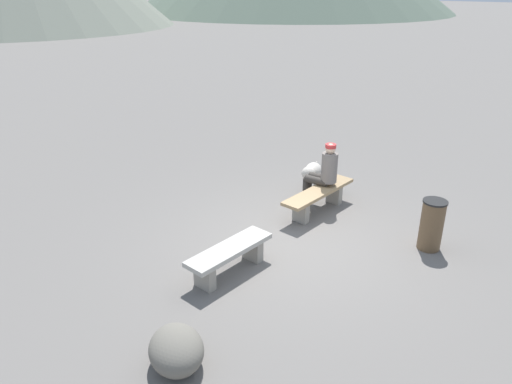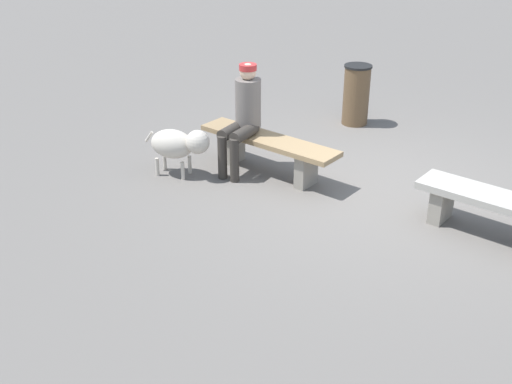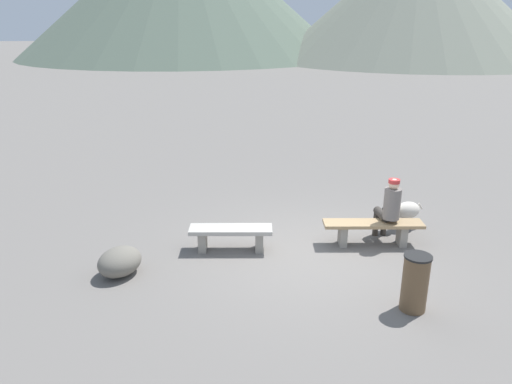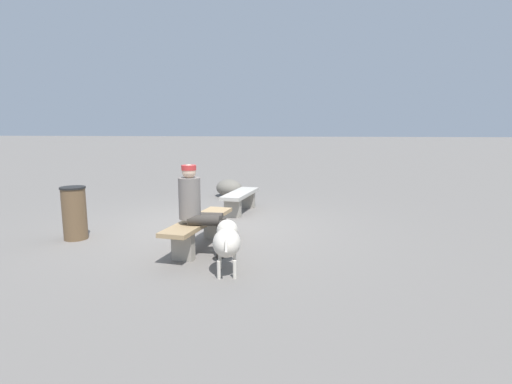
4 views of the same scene
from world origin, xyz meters
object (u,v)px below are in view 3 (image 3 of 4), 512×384
object	(u,v)px
dog	(404,210)
boulder	(120,262)
seated_person	(389,206)
bench_right	(373,228)
trash_bin	(415,283)
bench_left	(231,234)

from	to	relation	value
dog	boulder	bearing A→B (deg)	0.58
seated_person	dog	bearing A→B (deg)	43.72
bench_right	trash_bin	bearing A→B (deg)	-87.48
bench_left	bench_right	size ratio (longest dim) A/B	0.82
dog	trash_bin	world-z (taller)	trash_bin
seated_person	dog	xyz separation A→B (m)	(0.54, 0.57, -0.33)
dog	trash_bin	distance (m)	2.98
seated_person	trash_bin	bearing A→B (deg)	-103.37
bench_left	trash_bin	bearing A→B (deg)	-35.62
seated_person	trash_bin	size ratio (longest dim) A/B	1.50
seated_person	trash_bin	xyz separation A→B (m)	(-0.41, -2.25, -0.30)
bench_right	dog	xyz separation A→B (m)	(0.85, 0.65, 0.08)
bench_right	dog	bearing A→B (deg)	42.78
boulder	dog	bearing A→B (deg)	14.18
bench_left	seated_person	world-z (taller)	seated_person
bench_left	seated_person	bearing A→B (deg)	6.15
dog	trash_bin	size ratio (longest dim) A/B	0.95
bench_left	bench_right	distance (m)	2.65
bench_left	bench_right	bearing A→B (deg)	4.60
bench_left	trash_bin	xyz separation A→B (m)	(2.54, -2.20, 0.12)
bench_left	seated_person	xyz separation A→B (m)	(2.96, 0.04, 0.42)
seated_person	bench_right	bearing A→B (deg)	-169.10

